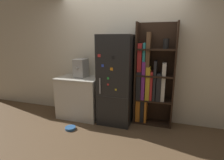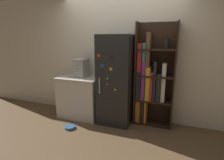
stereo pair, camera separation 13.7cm
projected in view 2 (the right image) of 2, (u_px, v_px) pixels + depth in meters
ground_plane at (113, 124)px, 3.49m from camera, size 16.00×16.00×0.00m
wall_back at (121, 57)px, 3.63m from camera, size 8.00×0.05×2.60m
refrigerator at (116, 80)px, 3.44m from camera, size 0.64×0.60×1.75m
bookshelf at (151, 81)px, 3.36m from camera, size 0.73×0.30×1.97m
kitchen_counter at (81, 97)px, 3.81m from camera, size 0.90×0.60×0.88m
espresso_machine at (82, 68)px, 3.70m from camera, size 0.23×0.36×0.39m
pet_bowl at (70, 127)px, 3.33m from camera, size 0.20×0.20×0.05m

